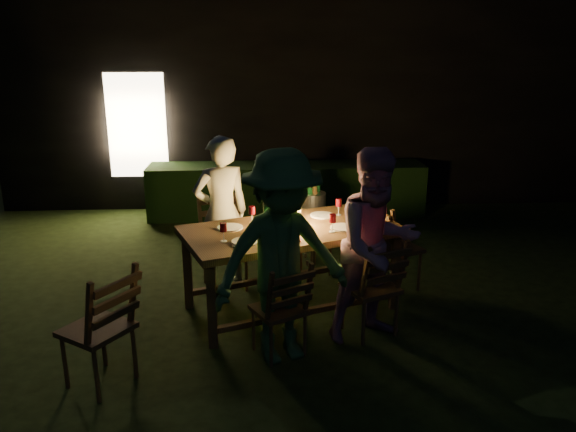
{
  "coord_description": "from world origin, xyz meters",
  "views": [
    {
      "loc": [
        -0.96,
        -4.65,
        2.55
      ],
      "look_at": [
        -0.65,
        0.75,
        0.9
      ],
      "focal_mm": 35.0,
      "sensor_mm": 36.0,
      "label": 1
    }
  ],
  "objects": [
    {
      "name": "person_opp_left",
      "position": [
        -0.76,
        -0.42,
        0.9
      ],
      "size": [
        1.32,
        1.03,
        1.8
      ],
      "primitive_type": "imported",
      "rotation": [
        0.0,
        0.0,
        0.36
      ],
      "color": "#3D7339",
      "rests_on": "ground"
    },
    {
      "name": "wineglass_d",
      "position": [
        -0.11,
        0.89,
        0.94
      ],
      "size": [
        0.06,
        0.06,
        0.18
      ],
      "primitive_type": null,
      "color": "#59070F",
      "rests_on": "dining_table"
    },
    {
      "name": "plate_far_left",
      "position": [
        -1.22,
        0.52,
        0.86
      ],
      "size": [
        0.25,
        0.25,
        0.01
      ],
      "primitive_type": "cylinder",
      "color": "white",
      "rests_on": "dining_table"
    },
    {
      "name": "person_opp_right",
      "position": [
        0.08,
        -0.11,
        0.87
      ],
      "size": [
        1.02,
        0.92,
        1.74
      ],
      "primitive_type": "imported",
      "rotation": [
        0.0,
        0.0,
        0.36
      ],
      "color": "#AE7796",
      "rests_on": "ground"
    },
    {
      "name": "chair_near_right",
      "position": [
        0.06,
        -0.06,
        0.3
      ],
      "size": [
        0.59,
        0.6,
        0.98
      ],
      "rotation": [
        0.0,
        0.0,
        0.41
      ],
      "color": "#4D3319",
      "rests_on": "ground"
    },
    {
      "name": "side_table",
      "position": [
        -0.29,
        1.76,
        0.57
      ],
      "size": [
        0.48,
        0.48,
        0.65
      ],
      "color": "olive",
      "rests_on": "ground"
    },
    {
      "name": "wineglass_c",
      "position": [
        -0.25,
        0.35,
        0.94
      ],
      "size": [
        0.06,
        0.06,
        0.18
      ],
      "primitive_type": null,
      "color": "#59070F",
      "rests_on": "dining_table"
    },
    {
      "name": "plate_near_left",
      "position": [
        -1.07,
        0.1,
        0.86
      ],
      "size": [
        0.25,
        0.25,
        0.01
      ],
      "primitive_type": "cylinder",
      "color": "white",
      "rests_on": "dining_table"
    },
    {
      "name": "plate_far_right",
      "position": [
        -0.29,
        0.87,
        0.86
      ],
      "size": [
        0.25,
        0.25,
        0.01
      ],
      "primitive_type": "cylinder",
      "color": "white",
      "rests_on": "dining_table"
    },
    {
      "name": "wineglass_a",
      "position": [
        -1.01,
        0.66,
        0.94
      ],
      "size": [
        0.06,
        0.06,
        0.18
      ],
      "primitive_type": null,
      "color": "#59070F",
      "rests_on": "dining_table"
    },
    {
      "name": "dining_table",
      "position": [
        -0.63,
        0.5,
        0.77
      ],
      "size": [
        2.29,
        1.68,
        0.86
      ],
      "rotation": [
        0.0,
        0.0,
        0.36
      ],
      "color": "#4D3319",
      "rests_on": "ground"
    },
    {
      "name": "napkin_left",
      "position": [
        -0.66,
        0.15,
        0.86
      ],
      "size": [
        0.18,
        0.14,
        0.01
      ],
      "primitive_type": "cube",
      "color": "red",
      "rests_on": "dining_table"
    },
    {
      "name": "plate_near_right",
      "position": [
        -0.13,
        0.46,
        0.86
      ],
      "size": [
        0.25,
        0.25,
        0.01
      ],
      "primitive_type": "cylinder",
      "color": "white",
      "rests_on": "dining_table"
    },
    {
      "name": "chair_far_left",
      "position": [
        -1.32,
        1.07,
        0.31
      ],
      "size": [
        0.58,
        0.61,
        1.03
      ],
      "rotation": [
        0.0,
        0.0,
        3.43
      ],
      "color": "#4D3319",
      "rests_on": "ground"
    },
    {
      "name": "garden_envelope",
      "position": [
        -0.01,
        6.15,
        1.58
      ],
      "size": [
        40.0,
        40.0,
        3.2
      ],
      "color": "black",
      "rests_on": "ground"
    },
    {
      "name": "wineglass_e",
      "position": [
        -0.62,
        0.19,
        0.94
      ],
      "size": [
        0.06,
        0.06,
        0.18
      ],
      "primitive_type": null,
      "color": "silver",
      "rests_on": "dining_table"
    },
    {
      "name": "wineglass_b",
      "position": [
        -1.26,
        0.14,
        0.94
      ],
      "size": [
        0.06,
        0.06,
        0.18
      ],
      "primitive_type": null,
      "color": "#59070F",
      "rests_on": "dining_table"
    },
    {
      "name": "ice_bucket",
      "position": [
        -0.29,
        1.76,
        0.76
      ],
      "size": [
        0.3,
        0.3,
        0.22
      ],
      "primitive_type": "cylinder",
      "color": "#A5A8AD",
      "rests_on": "side_table"
    },
    {
      "name": "bottle_bucket_a",
      "position": [
        -0.34,
        1.72,
        0.81
      ],
      "size": [
        0.07,
        0.07,
        0.32
      ],
      "primitive_type": "cylinder",
      "color": "#0F471E",
      "rests_on": "side_table"
    },
    {
      "name": "bottle_bucket_b",
      "position": [
        -0.24,
        1.8,
        0.81
      ],
      "size": [
        0.07,
        0.07,
        0.32
      ],
      "primitive_type": "cylinder",
      "color": "#0F471E",
      "rests_on": "side_table"
    },
    {
      "name": "chair_spare",
      "position": [
        -2.18,
        -0.74,
        0.31
      ],
      "size": [
        0.67,
        0.66,
        1.03
      ],
      "rotation": [
        0.0,
        0.0,
        0.97
      ],
      "color": "#4D3319",
      "rests_on": "ground"
    },
    {
      "name": "lantern",
      "position": [
        -0.6,
        0.57,
        1.01
      ],
      "size": [
        0.16,
        0.16,
        0.35
      ],
      "color": "white",
      "rests_on": "dining_table"
    },
    {
      "name": "chair_far_right",
      "position": [
        -0.39,
        1.42,
        0.32
      ],
      "size": [
        0.63,
        0.65,
        1.05
      ],
      "rotation": [
        0.0,
        0.0,
        3.55
      ],
      "color": "#4D3319",
      "rests_on": "ground"
    },
    {
      "name": "napkin_right",
      "position": [
        -0.01,
        0.42,
        0.86
      ],
      "size": [
        0.18,
        0.14,
        0.01
      ],
      "primitive_type": "cube",
      "color": "red",
      "rests_on": "dining_table"
    },
    {
      "name": "chair_end",
      "position": [
        0.52,
        0.93,
        0.3
      ],
      "size": [
        0.62,
        0.6,
        1.01
      ],
      "rotation": [
        0.0,
        0.0,
        -1.16
      ],
      "color": "#4D3319",
      "rests_on": "ground"
    },
    {
      "name": "bottle_table",
      "position": [
        -0.87,
        0.42,
        1.0
      ],
      "size": [
        0.07,
        0.07,
        0.28
      ],
      "primitive_type": "cylinder",
      "color": "#0F471E",
      "rests_on": "dining_table"
    },
    {
      "name": "chair_near_left",
      "position": [
        -0.78,
        -0.37,
        0.27
      ],
      "size": [
        0.55,
        0.57,
        0.9
      ],
      "rotation": [
        0.0,
        0.0,
        0.48
      ],
      "color": "#4D3319",
      "rests_on": "ground"
    },
    {
      "name": "person_house_side",
      "position": [
        -1.34,
        1.11,
        0.83
      ],
      "size": [
        0.71,
        0.59,
        1.67
      ],
      "primitive_type": "imported",
      "rotation": [
        0.0,
        0.0,
        3.5
      ],
      "color": "white",
      "rests_on": "ground"
    },
    {
      "name": "phone",
      "position": [
        -1.11,
        0.0,
        0.86
      ],
      "size": [
        0.14,
        0.07,
        0.01
      ],
      "primitive_type": "cube",
      "color": "black",
      "rests_on": "dining_table"
    }
  ]
}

